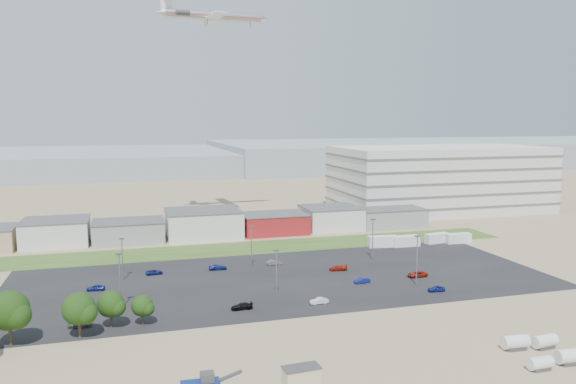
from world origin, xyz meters
name	(u,v)px	position (x,y,z in m)	size (l,w,h in m)	color
ground	(287,309)	(0.00, 0.00, 0.00)	(700.00, 700.00, 0.00)	#817352
parking_lot	(283,279)	(5.00, 20.00, 0.01)	(120.00, 50.00, 0.01)	black
grass_strip	(234,249)	(0.00, 52.00, 0.01)	(160.00, 16.00, 0.02)	#2F4B1C
hills_backdrop	(220,161)	(40.00, 315.00, 4.50)	(700.00, 200.00, 9.00)	gray
building_row	(166,225)	(-17.00, 71.00, 4.00)	(170.00, 20.00, 8.00)	silver
parking_garage	(439,179)	(90.00, 95.00, 12.50)	(80.00, 40.00, 25.00)	silver
portable_shed	(301,376)	(-6.54, -29.61, 1.28)	(5.08, 2.64, 2.56)	#BEB490
storage_tank_nw	(515,342)	(29.04, -27.84, 1.25)	(4.16, 2.08, 2.50)	silver
storage_tank_ne	(545,341)	(33.80, -28.70, 1.18)	(3.93, 1.97, 2.36)	silver
storage_tank_sw	(540,363)	(27.65, -34.96, 1.08)	(3.60, 1.80, 2.16)	silver
storage_tank_se	(570,356)	(33.27, -34.59, 1.26)	(4.20, 2.10, 2.52)	silver
box_trailer_a	(383,241)	(40.52, 42.60, 1.55)	(8.29, 2.59, 3.11)	silver
box_trailer_b	(406,241)	(47.03, 41.48, 1.50)	(8.00, 2.50, 3.00)	silver
box_trailer_c	(437,238)	(57.84, 42.90, 1.40)	(7.44, 2.33, 2.79)	silver
box_trailer_d	(458,238)	(63.71, 41.02, 1.40)	(7.45, 2.33, 2.79)	silver
tree_left	(9,315)	(-46.82, -3.93, 5.06)	(6.75, 6.75, 10.12)	black
tree_mid	(79,312)	(-36.51, -3.58, 4.32)	(5.76, 5.76, 8.64)	black
tree_right	(111,307)	(-31.62, -0.37, 3.69)	(4.92, 4.92, 7.38)	black
tree_near	(142,308)	(-26.38, -0.53, 3.02)	(4.03, 4.03, 6.04)	black
lightpole_front_l	(120,281)	(-30.08, 9.16, 5.38)	(1.27, 0.53, 10.76)	slate
lightpole_front_m	(276,274)	(-0.08, 7.20, 4.95)	(1.16, 0.48, 9.89)	slate
lightpole_front_r	(417,260)	(31.40, 7.34, 5.45)	(1.28, 0.53, 10.91)	slate
lightpole_back_l	(122,259)	(-29.66, 29.03, 4.77)	(1.12, 0.47, 9.53)	slate
lightpole_back_m	(251,247)	(0.30, 31.61, 5.06)	(1.19, 0.50, 10.12)	slate
lightpole_back_r	(373,239)	(31.49, 29.98, 5.31)	(1.25, 0.52, 10.61)	slate
airliner	(214,16)	(2.18, 94.92, 70.00)	(39.66, 27.04, 11.72)	silver
parked_car_0	(417,274)	(34.70, 12.75, 0.64)	(2.13, 4.61, 1.28)	maroon
parked_car_1	(362,280)	(20.68, 11.89, 0.60)	(1.27, 3.64, 1.20)	navy
parked_car_2	(436,289)	(33.05, 1.89, 0.61)	(1.44, 3.58, 1.22)	navy
parked_car_3	(242,306)	(-8.14, 2.46, 0.60)	(1.68, 4.14, 1.20)	black
parked_car_5	(96,288)	(-35.20, 22.60, 0.63)	(1.49, 3.70, 1.26)	navy
parked_car_6	(218,267)	(-7.95, 31.65, 0.62)	(1.74, 4.28, 1.24)	navy
parked_car_9	(154,272)	(-22.75, 31.76, 0.54)	(1.81, 3.92, 1.09)	navy
parked_car_10	(80,324)	(-36.89, 1.41, 0.58)	(1.61, 3.97, 1.15)	#595B5E
parked_car_11	(274,262)	(6.21, 32.20, 0.62)	(1.32, 3.78, 1.24)	#595B5E
parked_car_12	(338,268)	(19.40, 22.97, 0.62)	(1.73, 4.26, 1.24)	maroon
parked_car_13	(319,301)	(6.97, 1.39, 0.60)	(1.26, 3.62, 1.19)	silver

